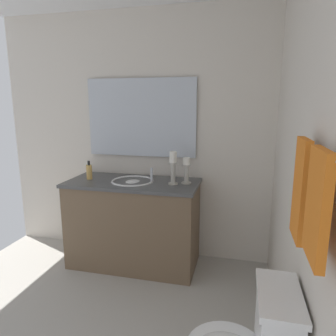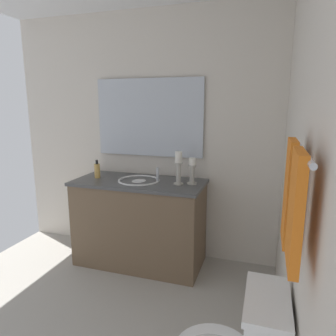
{
  "view_description": "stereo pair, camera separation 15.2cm",
  "coord_description": "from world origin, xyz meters",
  "px_view_note": "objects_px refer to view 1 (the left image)",
  "views": [
    {
      "loc": [
        1.76,
        1.08,
        1.56
      ],
      "look_at": [
        -0.24,
        0.6,
        1.13
      ],
      "focal_mm": 32.89,
      "sensor_mm": 36.0,
      "label": 1
    },
    {
      "loc": [
        1.71,
        1.23,
        1.56
      ],
      "look_at": [
        -0.24,
        0.6,
        1.13
      ],
      "focal_mm": 32.89,
      "sensor_mm": 36.0,
      "label": 2
    }
  ],
  "objects_px": {
    "mirror": "(141,118)",
    "candle_holder_tall": "(186,170)",
    "towel_near_vanity": "(301,190)",
    "vanity_cabinet": "(134,223)",
    "soap_bottle": "(89,172)",
    "towel_center": "(317,206)",
    "sink_basin": "(133,185)",
    "towel_bar": "(318,149)",
    "candle_holder_short": "(173,167)"
  },
  "relations": [
    {
      "from": "soap_bottle",
      "to": "towel_near_vanity",
      "type": "height_order",
      "value": "towel_near_vanity"
    },
    {
      "from": "mirror",
      "to": "candle_holder_tall",
      "type": "xyz_separation_m",
      "value": [
        0.24,
        0.51,
        -0.46
      ]
    },
    {
      "from": "mirror",
      "to": "towel_center",
      "type": "bearing_deg",
      "value": 32.87
    },
    {
      "from": "towel_near_vanity",
      "to": "towel_center",
      "type": "xyz_separation_m",
      "value": [
        0.3,
        0.0,
        0.03
      ]
    },
    {
      "from": "soap_bottle",
      "to": "towel_bar",
      "type": "height_order",
      "value": "towel_bar"
    },
    {
      "from": "candle_holder_tall",
      "to": "towel_near_vanity",
      "type": "distance_m",
      "value": 1.58
    },
    {
      "from": "mirror",
      "to": "towel_bar",
      "type": "bearing_deg",
      "value": 35.39
    },
    {
      "from": "towel_bar",
      "to": "towel_center",
      "type": "relative_size",
      "value": 1.6
    },
    {
      "from": "mirror",
      "to": "candle_holder_tall",
      "type": "height_order",
      "value": "mirror"
    },
    {
      "from": "vanity_cabinet",
      "to": "towel_bar",
      "type": "height_order",
      "value": "towel_bar"
    },
    {
      "from": "candle_holder_tall",
      "to": "soap_bottle",
      "type": "xyz_separation_m",
      "value": [
        0.05,
        -0.95,
        -0.05
      ]
    },
    {
      "from": "vanity_cabinet",
      "to": "candle_holder_tall",
      "type": "distance_m",
      "value": 0.75
    },
    {
      "from": "vanity_cabinet",
      "to": "sink_basin",
      "type": "distance_m",
      "value": 0.38
    },
    {
      "from": "candle_holder_short",
      "to": "soap_bottle",
      "type": "bearing_deg",
      "value": -89.79
    },
    {
      "from": "towel_bar",
      "to": "soap_bottle",
      "type": "bearing_deg",
      "value": -131.0
    },
    {
      "from": "candle_holder_tall",
      "to": "vanity_cabinet",
      "type": "bearing_deg",
      "value": -85.32
    },
    {
      "from": "soap_bottle",
      "to": "towel_center",
      "type": "distance_m",
      "value": 2.35
    },
    {
      "from": "soap_bottle",
      "to": "candle_holder_short",
      "type": "bearing_deg",
      "value": 90.21
    },
    {
      "from": "mirror",
      "to": "towel_bar",
      "type": "distance_m",
      "value": 2.17
    },
    {
      "from": "candle_holder_tall",
      "to": "towel_center",
      "type": "height_order",
      "value": "towel_center"
    },
    {
      "from": "mirror",
      "to": "candle_holder_short",
      "type": "height_order",
      "value": "mirror"
    },
    {
      "from": "mirror",
      "to": "towel_center",
      "type": "relative_size",
      "value": 3.0
    },
    {
      "from": "towel_near_vanity",
      "to": "sink_basin",
      "type": "bearing_deg",
      "value": -137.27
    },
    {
      "from": "sink_basin",
      "to": "towel_center",
      "type": "relative_size",
      "value": 1.08
    },
    {
      "from": "candle_holder_tall",
      "to": "towel_near_vanity",
      "type": "xyz_separation_m",
      "value": [
        1.38,
        0.73,
        0.25
      ]
    },
    {
      "from": "mirror",
      "to": "candle_holder_short",
      "type": "relative_size",
      "value": 3.68
    },
    {
      "from": "sink_basin",
      "to": "candle_holder_short",
      "type": "xyz_separation_m",
      "value": [
        0.01,
        0.39,
        0.2
      ]
    },
    {
      "from": "vanity_cabinet",
      "to": "mirror",
      "type": "bearing_deg",
      "value": 179.99
    },
    {
      "from": "sink_basin",
      "to": "towel_center",
      "type": "xyz_separation_m",
      "value": [
        1.63,
        1.24,
        0.44
      ]
    },
    {
      "from": "candle_holder_short",
      "to": "mirror",
      "type": "bearing_deg",
      "value": -126.29
    },
    {
      "from": "mirror",
      "to": "towel_bar",
      "type": "height_order",
      "value": "mirror"
    },
    {
      "from": "sink_basin",
      "to": "towel_center",
      "type": "distance_m",
      "value": 2.09
    },
    {
      "from": "soap_bottle",
      "to": "towel_near_vanity",
      "type": "distance_m",
      "value": 2.16
    },
    {
      "from": "mirror",
      "to": "candle_holder_tall",
      "type": "distance_m",
      "value": 0.72
    },
    {
      "from": "vanity_cabinet",
      "to": "towel_center",
      "type": "bearing_deg",
      "value": 37.12
    },
    {
      "from": "towel_near_vanity",
      "to": "towel_center",
      "type": "bearing_deg",
      "value": 0.0
    },
    {
      "from": "soap_bottle",
      "to": "towel_center",
      "type": "relative_size",
      "value": 0.49
    },
    {
      "from": "vanity_cabinet",
      "to": "sink_basin",
      "type": "height_order",
      "value": "sink_basin"
    },
    {
      "from": "vanity_cabinet",
      "to": "towel_center",
      "type": "distance_m",
      "value": 2.21
    },
    {
      "from": "sink_basin",
      "to": "towel_bar",
      "type": "distance_m",
      "value": 2.03
    },
    {
      "from": "candle_holder_tall",
      "to": "towel_center",
      "type": "relative_size",
      "value": 0.65
    },
    {
      "from": "vanity_cabinet",
      "to": "towel_center",
      "type": "relative_size",
      "value": 3.39
    },
    {
      "from": "candle_holder_tall",
      "to": "soap_bottle",
      "type": "bearing_deg",
      "value": -86.68
    },
    {
      "from": "candle_holder_tall",
      "to": "candle_holder_short",
      "type": "distance_m",
      "value": 0.13
    },
    {
      "from": "mirror",
      "to": "towel_near_vanity",
      "type": "bearing_deg",
      "value": 37.4
    },
    {
      "from": "towel_bar",
      "to": "towel_near_vanity",
      "type": "height_order",
      "value": "towel_near_vanity"
    },
    {
      "from": "mirror",
      "to": "soap_bottle",
      "type": "relative_size",
      "value": 6.18
    },
    {
      "from": "candle_holder_short",
      "to": "towel_near_vanity",
      "type": "bearing_deg",
      "value": 32.37
    },
    {
      "from": "sink_basin",
      "to": "soap_bottle",
      "type": "xyz_separation_m",
      "value": [
        0.01,
        -0.44,
        0.11
      ]
    },
    {
      "from": "soap_bottle",
      "to": "towel_bar",
      "type": "bearing_deg",
      "value": 49.0
    }
  ]
}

